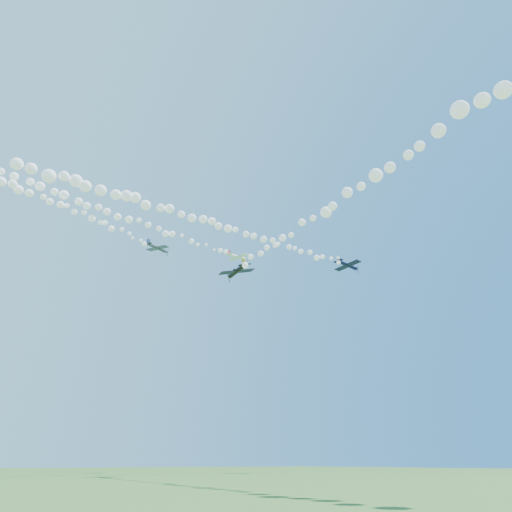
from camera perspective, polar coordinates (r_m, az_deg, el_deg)
ground at (r=90.83m, az=-5.40°, el=-26.97°), size 260.00×260.00×0.00m
plane_white at (r=109.04m, az=-2.49°, el=-0.12°), size 6.64×6.98×1.77m
smoke_trail_white at (r=93.00m, az=-21.50°, el=6.50°), size 72.85×10.32×2.84m
plane_navy at (r=109.11m, az=12.11°, el=-1.19°), size 7.53×7.89×2.98m
smoke_trail_navy at (r=88.12m, az=-6.15°, el=4.48°), size 72.94×4.17×2.95m
plane_grey at (r=101.75m, az=-13.02°, el=1.08°), size 6.56×6.92×2.01m
smoke_trail_grey at (r=87.84m, az=-30.28°, el=8.60°), size 60.91×20.55×3.03m
plane_black at (r=78.07m, az=-2.57°, el=-2.01°), size 6.88×6.85×2.56m
smoke_trail_black at (r=52.28m, az=19.05°, el=12.55°), size 6.36×72.95×2.81m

